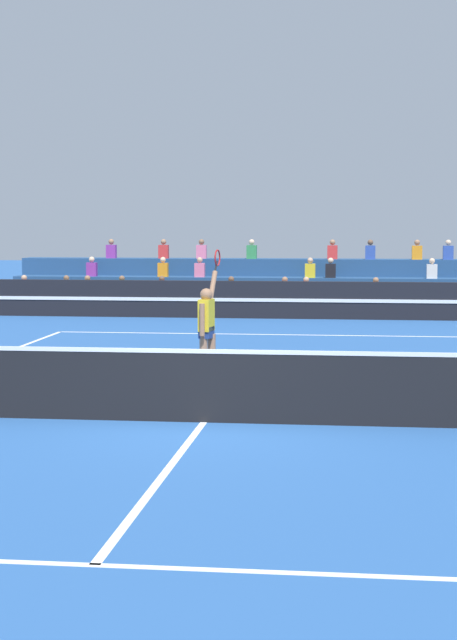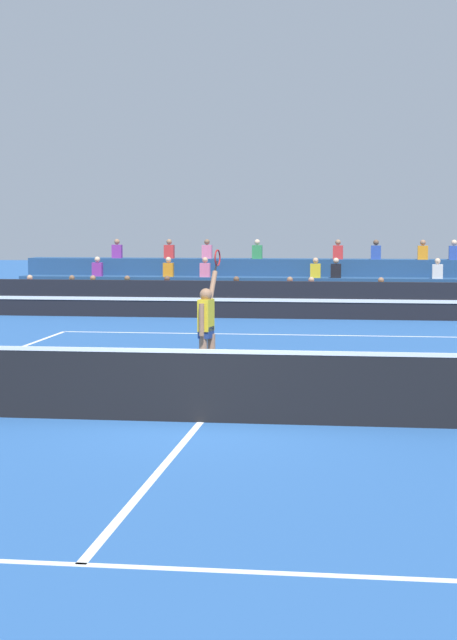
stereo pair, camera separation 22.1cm
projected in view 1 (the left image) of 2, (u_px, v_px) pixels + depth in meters
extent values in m
plane|color=#285699|center=(204.00, 422.00, 15.34)|extent=(120.00, 120.00, 0.00)
cube|color=white|center=(271.00, 334.00, 27.10)|extent=(11.00, 0.10, 0.01)
cube|color=white|center=(94.00, 565.00, 8.99)|extent=(8.25, 0.10, 0.01)
cube|color=white|center=(249.00, 363.00, 21.69)|extent=(8.25, 0.10, 0.01)
cube|color=white|center=(204.00, 422.00, 15.34)|extent=(0.10, 12.85, 0.01)
cube|color=black|center=(204.00, 388.00, 15.29)|extent=(11.90, 0.02, 1.00)
cube|color=white|center=(204.00, 351.00, 15.24)|extent=(11.90, 0.04, 0.06)
cube|color=black|center=(283.00, 300.00, 31.50)|extent=(18.00, 0.24, 1.10)
cube|color=white|center=(283.00, 300.00, 31.37)|extent=(18.00, 0.02, 0.10)
cube|color=navy|center=(286.00, 306.00, 32.78)|extent=(17.64, 0.95, 0.55)
cube|color=red|center=(162.00, 289.00, 33.03)|extent=(0.32, 0.22, 0.44)
sphere|color=brown|center=(162.00, 279.00, 33.00)|extent=(0.18, 0.18, 0.18)
cube|color=#338C4C|center=(122.00, 289.00, 33.18)|extent=(0.32, 0.22, 0.44)
sphere|color=brown|center=(122.00, 278.00, 33.15)|extent=(0.18, 0.18, 0.18)
cube|color=orange|center=(231.00, 290.00, 32.77)|extent=(0.32, 0.22, 0.44)
sphere|color=brown|center=(231.00, 279.00, 32.74)|extent=(0.18, 0.18, 0.18)
cube|color=pink|center=(285.00, 290.00, 32.57)|extent=(0.32, 0.22, 0.44)
sphere|color=#9E7051|center=(285.00, 280.00, 32.54)|extent=(0.18, 0.18, 0.18)
cube|color=red|center=(24.00, 288.00, 33.56)|extent=(0.32, 0.22, 0.44)
sphere|color=tan|center=(24.00, 278.00, 33.53)|extent=(0.18, 0.18, 0.18)
cube|color=silver|center=(67.00, 288.00, 33.39)|extent=(0.32, 0.22, 0.44)
sphere|color=brown|center=(66.00, 278.00, 33.36)|extent=(0.18, 0.18, 0.18)
cube|color=red|center=(306.00, 290.00, 32.50)|extent=(0.32, 0.22, 0.44)
sphere|color=tan|center=(306.00, 280.00, 32.47)|extent=(0.18, 0.18, 0.18)
cube|color=orange|center=(376.00, 291.00, 32.24)|extent=(0.32, 0.22, 0.44)
sphere|color=#9E7051|center=(376.00, 280.00, 32.21)|extent=(0.18, 0.18, 0.18)
cube|color=yellow|center=(88.00, 288.00, 33.31)|extent=(0.32, 0.22, 0.44)
sphere|color=#9E7051|center=(87.00, 278.00, 33.28)|extent=(0.18, 0.18, 0.18)
cube|color=navy|center=(288.00, 295.00, 33.70)|extent=(17.64, 0.95, 1.10)
cube|color=black|center=(331.00, 271.00, 33.30)|extent=(0.32, 0.22, 0.44)
sphere|color=beige|center=(331.00, 261.00, 33.27)|extent=(0.18, 0.18, 0.18)
cube|color=purple|center=(92.00, 269.00, 34.21)|extent=(0.32, 0.22, 0.44)
sphere|color=beige|center=(92.00, 259.00, 34.18)|extent=(0.18, 0.18, 0.18)
cube|color=pink|center=(200.00, 270.00, 33.79)|extent=(0.32, 0.22, 0.44)
sphere|color=tan|center=(200.00, 260.00, 33.76)|extent=(0.18, 0.18, 0.18)
cube|color=orange|center=(163.00, 270.00, 33.93)|extent=(0.32, 0.22, 0.44)
sphere|color=beige|center=(163.00, 260.00, 33.90)|extent=(0.18, 0.18, 0.18)
cube|color=silver|center=(432.00, 271.00, 32.92)|extent=(0.32, 0.22, 0.44)
sphere|color=beige|center=(432.00, 261.00, 32.89)|extent=(0.18, 0.18, 0.18)
cube|color=yellow|center=(310.00, 271.00, 33.37)|extent=(0.32, 0.22, 0.44)
sphere|color=tan|center=(310.00, 260.00, 33.34)|extent=(0.18, 0.18, 0.18)
cube|color=navy|center=(290.00, 284.00, 34.61)|extent=(17.64, 0.95, 1.65)
cube|color=orange|center=(417.00, 253.00, 33.86)|extent=(0.32, 0.22, 0.44)
sphere|color=#9E7051|center=(417.00, 242.00, 33.83)|extent=(0.18, 0.18, 0.18)
cube|color=red|center=(164.00, 252.00, 34.84)|extent=(0.32, 0.22, 0.44)
sphere|color=#9E7051|center=(164.00, 242.00, 34.81)|extent=(0.18, 0.18, 0.18)
cube|color=#2D4CA5|center=(448.00, 253.00, 33.74)|extent=(0.32, 0.22, 0.44)
sphere|color=beige|center=(448.00, 243.00, 33.71)|extent=(0.18, 0.18, 0.18)
cube|color=pink|center=(202.00, 252.00, 34.69)|extent=(0.32, 0.22, 0.44)
sphere|color=brown|center=(201.00, 242.00, 34.66)|extent=(0.18, 0.18, 0.18)
cube|color=#2D4CA5|center=(370.00, 252.00, 34.04)|extent=(0.32, 0.22, 0.44)
sphere|color=brown|center=(370.00, 242.00, 34.01)|extent=(0.18, 0.18, 0.18)
cube|color=red|center=(332.00, 252.00, 34.18)|extent=(0.32, 0.22, 0.44)
sphere|color=#9E7051|center=(333.00, 242.00, 34.15)|extent=(0.18, 0.18, 0.18)
cube|color=#338C4C|center=(252.00, 252.00, 34.49)|extent=(0.32, 0.22, 0.44)
sphere|color=beige|center=(252.00, 242.00, 34.46)|extent=(0.18, 0.18, 0.18)
cube|color=purple|center=(111.00, 251.00, 35.05)|extent=(0.32, 0.22, 0.44)
sphere|color=#9E7051|center=(111.00, 242.00, 35.02)|extent=(0.18, 0.18, 0.18)
cylinder|color=#9E7051|center=(204.00, 361.00, 18.66)|extent=(0.14, 0.14, 0.90)
cylinder|color=#9E7051|center=(212.00, 359.00, 18.84)|extent=(0.14, 0.14, 0.90)
cube|color=navy|center=(206.00, 332.00, 18.70)|extent=(0.25, 0.35, 0.20)
cube|color=yellow|center=(206.00, 315.00, 18.67)|extent=(0.26, 0.39, 0.56)
sphere|color=#9E7051|center=(206.00, 295.00, 18.64)|extent=(0.22, 0.22, 0.22)
cube|color=white|center=(201.00, 383.00, 18.71)|extent=(0.28, 0.16, 0.09)
cube|color=white|center=(210.00, 382.00, 18.89)|extent=(0.28, 0.16, 0.09)
cylinder|color=#9E7051|center=(202.00, 320.00, 18.45)|extent=(0.09, 0.09, 0.56)
cylinder|color=#9E7051|center=(213.00, 287.00, 18.98)|extent=(0.15, 0.39, 0.56)
cylinder|color=black|center=(216.00, 267.00, 19.14)|extent=(0.05, 0.14, 0.21)
torus|color=#B21E1E|center=(217.00, 258.00, 19.22)|extent=(0.10, 0.42, 0.42)
sphere|color=#C6DB33|center=(247.00, 355.00, 22.69)|extent=(0.07, 0.07, 0.07)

